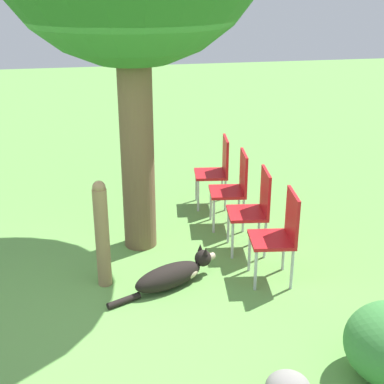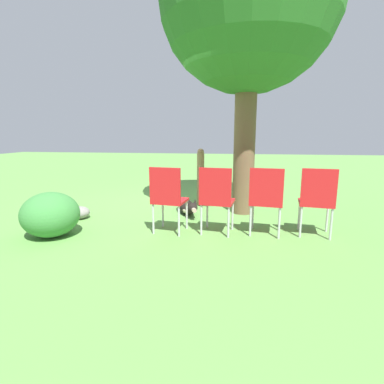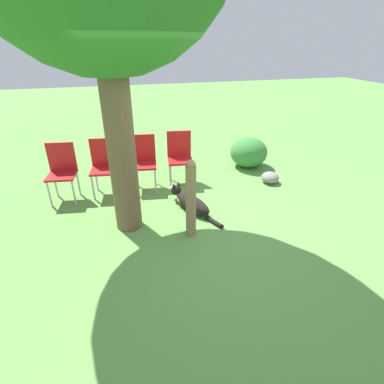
# 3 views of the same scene
# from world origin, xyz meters

# --- Properties ---
(ground_plane) EXTENTS (30.00, 30.00, 0.00)m
(ground_plane) POSITION_xyz_m (0.00, 0.00, 0.00)
(ground_plane) COLOR #609947
(oak_tree) EXTENTS (2.87, 2.87, 4.89)m
(oak_tree) POSITION_xyz_m (0.29, 0.91, 3.43)
(oak_tree) COLOR brown
(oak_tree) RESTS_ON ground_plane
(dog) EXTENTS (1.16, 0.59, 0.34)m
(dog) POSITION_xyz_m (0.52, -0.07, 0.12)
(dog) COLOR black
(dog) RESTS_ON ground_plane
(fence_post) EXTENTS (0.14, 0.14, 1.11)m
(fence_post) POSITION_xyz_m (-0.16, 0.10, 0.56)
(fence_post) COLOR #937551
(fence_post) RESTS_ON ground_plane
(red_chair_0) EXTENTS (0.48, 0.50, 0.95)m
(red_chair_0) POSITION_xyz_m (1.59, -0.16, 0.54)
(red_chair_0) COLOR red
(red_chair_0) RESTS_ON ground_plane
(red_chair_1) EXTENTS (0.48, 0.50, 0.95)m
(red_chair_1) POSITION_xyz_m (1.54, 0.51, 0.54)
(red_chair_1) COLOR red
(red_chair_1) RESTS_ON ground_plane
(red_chair_2) EXTENTS (0.48, 0.50, 0.95)m
(red_chair_2) POSITION_xyz_m (1.49, 1.19, 0.54)
(red_chair_2) COLOR red
(red_chair_2) RESTS_ON ground_plane
(red_chair_3) EXTENTS (0.48, 0.50, 0.95)m
(red_chair_3) POSITION_xyz_m (1.44, 1.86, 0.54)
(red_chair_3) COLOR red
(red_chair_3) RESTS_ON ground_plane
(garden_rock) EXTENTS (0.33, 0.33, 0.20)m
(garden_rock) POSITION_xyz_m (1.07, -1.79, 0.10)
(garden_rock) COLOR gray
(garden_rock) RESTS_ON ground_plane
(low_shrub) EXTENTS (0.77, 0.77, 0.61)m
(low_shrub) POSITION_xyz_m (1.94, -1.73, 0.31)
(low_shrub) COLOR #3D843D
(low_shrub) RESTS_ON ground_plane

